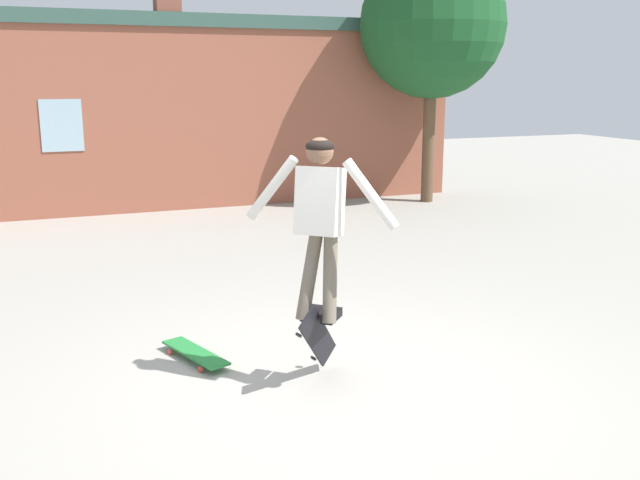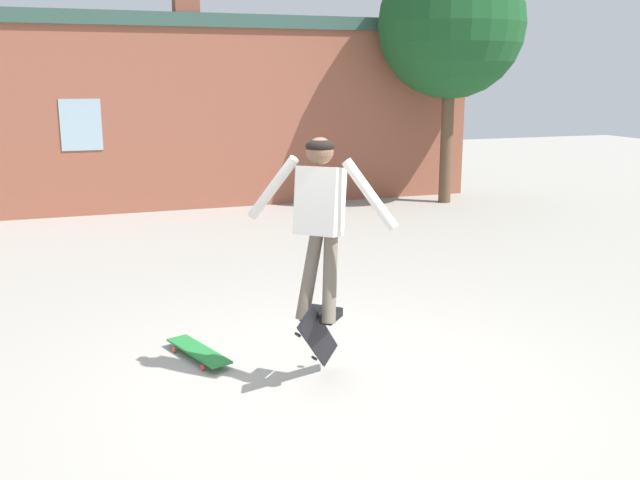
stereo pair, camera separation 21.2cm
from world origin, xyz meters
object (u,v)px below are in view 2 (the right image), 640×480
at_px(skater, 320,212).
at_px(skateboard_resting, 198,351).
at_px(tree_right, 451,25).
at_px(skateboard_flipping, 318,337).

relative_size(skater, skateboard_resting, 1.68).
height_order(skater, skateboard_resting, skater).
bearing_deg(skater, tree_right, 7.18).
bearing_deg(tree_right, skateboard_resting, -133.11).
height_order(tree_right, skater, tree_right).
bearing_deg(skater, skateboard_flipping, 42.90).
xyz_separation_m(tree_right, skater, (-5.23, -7.38, -1.98)).
distance_m(tree_right, skateboard_flipping, 9.50).
relative_size(tree_right, skateboard_flipping, 6.83).
bearing_deg(skater, skateboard_resting, 85.70).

